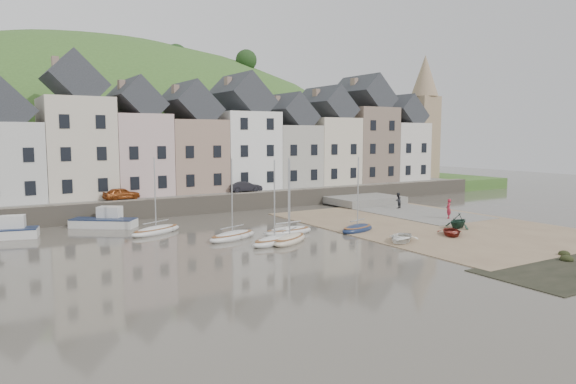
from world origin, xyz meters
TOP-DOWN VIEW (x-y plane):
  - ground at (0.00, 0.00)m, footprint 160.00×160.00m
  - quay_land at (0.00, 32.00)m, footprint 90.00×30.00m
  - quay_street at (0.00, 20.50)m, footprint 70.00×7.00m
  - seawall at (0.00, 17.00)m, footprint 70.00×1.20m
  - beach at (11.00, 0.00)m, footprint 18.00×26.00m
  - slipway at (15.00, 8.00)m, footprint 8.00×18.00m
  - hillside at (-5.00, 60.00)m, footprint 134.40×84.00m
  - townhouse_terrace at (1.76, 24.00)m, footprint 61.05×8.00m
  - church_spire at (34.55, 24.00)m, footprint 4.00×4.00m
  - sailboat_0 at (-10.69, 8.80)m, footprint 5.11×3.55m
  - sailboat_1 at (-6.47, 3.50)m, footprint 4.83×3.03m
  - sailboat_2 at (-3.43, 0.17)m, footprint 4.41×3.55m
  - sailboat_3 at (-4.62, 0.30)m, footprint 4.59×2.80m
  - sailboat_4 at (-1.80, 2.99)m, footprint 4.39×1.71m
  - sailboat_5 at (3.58, 0.98)m, footprint 4.02×2.55m
  - motorboat_0 at (-21.14, 12.84)m, footprint 5.22×2.78m
  - motorboat_2 at (-13.51, 14.02)m, footprint 5.42×4.68m
  - rowboat_white at (3.50, -4.15)m, footprint 3.81×3.61m
  - rowboat_green at (11.63, -2.41)m, footprint 2.77×2.51m
  - rowboat_red at (8.62, -4.34)m, footprint 3.28×3.38m
  - person_red at (14.71, 1.36)m, footprint 0.79×0.75m
  - person_dark at (15.46, 8.90)m, footprint 0.98×0.88m
  - car_left at (-10.71, 19.50)m, footprint 3.67×1.96m
  - car_right at (2.79, 19.50)m, footprint 3.75×2.04m

SIDE VIEW (x-z plane):
  - hillside at x=-5.00m, z-range -59.99..24.01m
  - ground at x=0.00m, z-range 0.00..0.00m
  - beach at x=11.00m, z-range 0.00..0.06m
  - slipway at x=15.00m, z-range 0.00..0.12m
  - sailboat_0 at x=-10.69m, z-range -2.90..3.42m
  - sailboat_1 at x=-6.47m, z-range -2.90..3.42m
  - sailboat_3 at x=-4.62m, z-range -2.90..3.42m
  - sailboat_4 at x=-1.80m, z-range -2.90..3.42m
  - sailboat_2 at x=-3.43m, z-range -2.90..3.42m
  - sailboat_5 at x=3.58m, z-range -2.89..3.43m
  - rowboat_red at x=8.62m, z-range 0.06..0.63m
  - rowboat_white at x=3.50m, z-range 0.06..0.70m
  - motorboat_0 at x=-21.14m, z-range -0.27..1.43m
  - motorboat_2 at x=-13.51m, z-range -0.27..1.43m
  - rowboat_green at x=11.63m, z-range 0.06..1.32m
  - quay_land at x=0.00m, z-range 0.00..1.50m
  - seawall at x=0.00m, z-range 0.00..1.80m
  - person_dark at x=15.46m, z-range 0.12..1.78m
  - person_red at x=14.71m, z-range 0.12..1.94m
  - quay_street at x=0.00m, z-range 1.50..1.60m
  - car_right at x=2.79m, z-range 1.60..2.77m
  - car_left at x=-10.71m, z-range 1.60..2.79m
  - townhouse_terrace at x=1.76m, z-range 0.36..14.29m
  - church_spire at x=34.55m, z-range 2.06..20.06m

